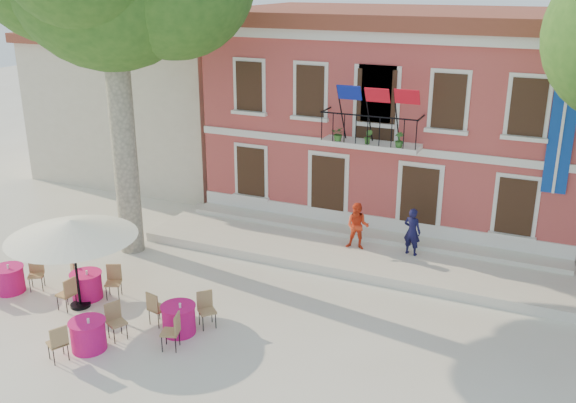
# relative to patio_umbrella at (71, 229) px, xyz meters

# --- Properties ---
(ground) EXTENTS (90.00, 90.00, 0.00)m
(ground) POSITION_rel_patio_umbrella_xyz_m (3.88, 1.89, -2.30)
(ground) COLOR beige
(ground) RESTS_ON ground
(main_building) EXTENTS (13.50, 9.59, 7.50)m
(main_building) POSITION_rel_patio_umbrella_xyz_m (5.88, 11.88, 1.48)
(main_building) COLOR #B34240
(main_building) RESTS_ON ground
(neighbor_west) EXTENTS (9.40, 9.40, 6.40)m
(neighbor_west) POSITION_rel_patio_umbrella_xyz_m (-5.62, 12.89, 0.91)
(neighbor_west) COLOR beige
(neighbor_west) RESTS_ON ground
(terrace) EXTENTS (14.00, 3.40, 0.30)m
(terrace) POSITION_rel_patio_umbrella_xyz_m (5.88, 6.29, -2.15)
(terrace) COLOR silver
(terrace) RESTS_ON ground
(patio_umbrella) EXTENTS (3.45, 3.45, 2.56)m
(patio_umbrella) POSITION_rel_patio_umbrella_xyz_m (0.00, 0.00, 0.00)
(patio_umbrella) COLOR black
(patio_umbrella) RESTS_ON ground
(pedestrian_navy) EXTENTS (0.62, 0.47, 1.54)m
(pedestrian_navy) POSITION_rel_patio_umbrella_xyz_m (7.61, 6.57, -1.23)
(pedestrian_navy) COLOR #0F0F33
(pedestrian_navy) RESTS_ON terrace
(pedestrian_orange) EXTENTS (0.82, 0.67, 1.54)m
(pedestrian_orange) POSITION_rel_patio_umbrella_xyz_m (5.91, 6.30, -1.23)
(pedestrian_orange) COLOR red
(pedestrian_orange) RESTS_ON terrace
(cafe_table_0) EXTENTS (1.81, 1.46, 0.95)m
(cafe_table_0) POSITION_rel_patio_umbrella_xyz_m (-2.46, -0.13, -1.88)
(cafe_table_0) COLOR #DF1458
(cafe_table_0) RESTS_ON ground
(cafe_table_1) EXTENTS (1.25, 1.90, 0.95)m
(cafe_table_1) POSITION_rel_patio_umbrella_xyz_m (1.69, -1.60, -1.88)
(cafe_table_1) COLOR #DF1458
(cafe_table_1) RESTS_ON ground
(cafe_table_3) EXTENTS (1.87, 1.69, 0.95)m
(cafe_table_3) POSITION_rel_patio_umbrella_xyz_m (-0.15, 0.49, -1.87)
(cafe_table_3) COLOR #DF1458
(cafe_table_3) RESTS_ON ground
(cafe_table_4) EXTENTS (1.78, 1.83, 0.95)m
(cafe_table_4) POSITION_rel_patio_umbrella_xyz_m (3.27, -0.05, -1.87)
(cafe_table_4) COLOR #DF1458
(cafe_table_4) RESTS_ON ground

